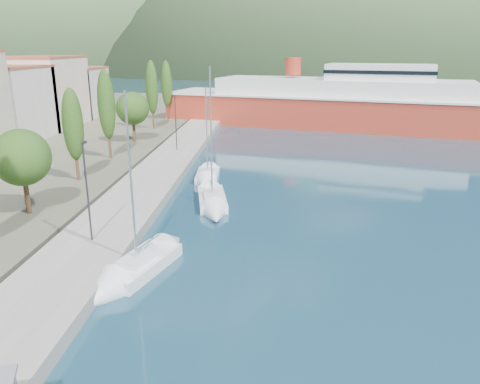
{
  "coord_description": "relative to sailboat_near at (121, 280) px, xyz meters",
  "views": [
    {
      "loc": [
        1.87,
        -13.71,
        12.06
      ],
      "look_at": [
        0.0,
        14.0,
        3.5
      ],
      "focal_mm": 35.0,
      "sensor_mm": 36.0,
      "label": 1
    }
  ],
  "objects": [
    {
      "name": "ground",
      "position": [
        5.93,
        111.87,
        -0.3
      ],
      "size": [
        1400.0,
        1400.0,
        0.0
      ],
      "primitive_type": "plane",
      "color": "#193D4F"
    },
    {
      "name": "quay",
      "position": [
        -3.07,
        17.87,
        0.1
      ],
      "size": [
        5.0,
        88.0,
        0.8
      ],
      "primitive_type": "cube",
      "color": "gray",
      "rests_on": "ground"
    },
    {
      "name": "tree_row",
      "position": [
        -9.5,
        23.42,
        5.29
      ],
      "size": [
        4.09,
        64.1,
        9.97
      ],
      "color": "#47301E",
      "rests_on": "land_strip"
    },
    {
      "name": "lamp_posts",
      "position": [
        -3.07,
        5.72,
        3.79
      ],
      "size": [
        0.15,
        48.78,
        6.06
      ],
      "color": "#2D2D33",
      "rests_on": "quay"
    },
    {
      "name": "sailboat_near",
      "position": [
        0.0,
        0.0,
        0.0
      ],
      "size": [
        4.53,
        7.95,
        10.95
      ],
      "color": "silver",
      "rests_on": "ground"
    },
    {
      "name": "sailboat_mid",
      "position": [
        3.45,
        12.17,
        -0.01
      ],
      "size": [
        3.59,
        8.35,
        11.65
      ],
      "color": "silver",
      "rests_on": "ground"
    },
    {
      "name": "sailboat_far",
      "position": [
        1.84,
        19.85,
        -0.02
      ],
      "size": [
        2.39,
        6.57,
        9.52
      ],
      "color": "silver",
      "rests_on": "ground"
    },
    {
      "name": "ferry",
      "position": [
        18.77,
        53.88,
        3.12
      ],
      "size": [
        57.6,
        27.45,
        11.23
      ],
      "color": "#AA3321",
      "rests_on": "ground"
    }
  ]
}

